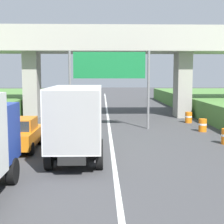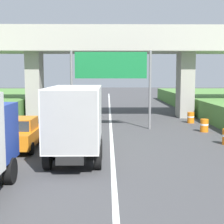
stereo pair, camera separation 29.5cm
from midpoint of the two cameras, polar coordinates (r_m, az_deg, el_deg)
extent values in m
cube|color=white|center=(25.65, 0.12, -2.55)|extent=(0.20, 87.90, 0.01)
cube|color=#ADA89E|center=(31.43, -0.04, 11.09)|extent=(40.00, 4.80, 1.10)
cube|color=#ADA89E|center=(29.33, 0.01, 13.58)|extent=(40.00, 0.36, 1.10)
cube|color=#ADA89E|center=(33.74, -0.09, 12.64)|extent=(40.00, 0.36, 1.10)
cube|color=#9F9A91|center=(32.03, -12.72, 4.48)|extent=(1.30, 2.20, 6.01)
cube|color=#9F9A91|center=(32.20, 12.56, 4.49)|extent=(1.30, 2.20, 6.01)
cylinder|color=slate|center=(24.56, -6.53, 3.69)|extent=(0.18, 0.18, 5.71)
cylinder|color=slate|center=(24.65, 6.80, 3.70)|extent=(0.18, 0.18, 5.71)
cube|color=#167238|center=(24.42, 0.15, 7.95)|extent=(5.20, 0.12, 1.90)
cube|color=white|center=(24.41, 0.15, 7.95)|extent=(4.89, 0.01, 1.67)
cube|color=black|center=(16.80, -5.32, -5.11)|extent=(1.10, 7.30, 0.36)
cube|color=silver|center=(19.17, -4.74, 0.05)|extent=(2.10, 2.10, 2.10)
cube|color=#2D3842|center=(20.15, -4.55, 1.22)|extent=(1.89, 0.06, 0.90)
cube|color=silver|center=(15.53, -5.69, -0.53)|extent=(2.30, 5.20, 2.60)
cube|color=#A8A8A6|center=(12.98, -6.66, -1.92)|extent=(2.21, 0.04, 2.50)
cylinder|color=black|center=(19.47, -7.56, -4.08)|extent=(0.30, 0.96, 0.96)
cylinder|color=black|center=(19.34, -1.83, -4.10)|extent=(0.30, 0.96, 0.96)
cylinder|color=black|center=(14.57, -10.34, -7.71)|extent=(0.30, 0.96, 0.96)
cylinder|color=black|center=(14.37, -1.81, -7.81)|extent=(0.30, 0.96, 0.96)
cylinder|color=black|center=(16.19, -9.34, -6.26)|extent=(0.30, 0.96, 0.96)
cylinder|color=black|center=(16.01, -1.70, -6.32)|extent=(0.30, 0.96, 0.96)
cylinder|color=black|center=(13.05, -16.26, -9.55)|extent=(0.30, 0.96, 0.96)
cube|color=orange|center=(18.63, -14.77, -4.03)|extent=(1.76, 4.10, 0.76)
cube|color=orange|center=(18.37, -14.95, -1.96)|extent=(1.56, 1.90, 0.64)
cube|color=#2D3842|center=(17.49, -15.68, -2.40)|extent=(1.44, 0.06, 0.54)
cylinder|color=black|center=(20.11, -16.14, -4.40)|extent=(0.22, 0.64, 0.64)
cylinder|color=black|center=(19.74, -11.53, -4.48)|extent=(0.22, 0.64, 0.64)
cylinder|color=black|center=(17.30, -13.10, -6.06)|extent=(0.22, 0.64, 0.64)
cylinder|color=orange|center=(24.36, 15.74, -2.21)|extent=(0.56, 0.56, 0.90)
cylinder|color=white|center=(24.35, 15.74, -2.05)|extent=(0.57, 0.57, 0.12)
cylinder|color=orange|center=(28.47, 13.51, -0.93)|extent=(0.56, 0.56, 0.90)
cylinder|color=white|center=(28.46, 13.52, -0.79)|extent=(0.57, 0.57, 0.12)
camera|label=1|loc=(0.15, -89.53, 0.05)|focal=53.86mm
camera|label=2|loc=(0.15, 90.47, -0.05)|focal=53.86mm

